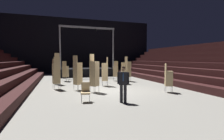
{
  "coord_description": "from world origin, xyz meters",
  "views": [
    {
      "loc": [
        -3.37,
        -10.4,
        2.08
      ],
      "look_at": [
        -0.17,
        -0.57,
        1.4
      ],
      "focal_mm": 26.98,
      "sensor_mm": 36.0,
      "label": 1
    }
  ],
  "objects_px": {
    "chair_stack_front_left": "(116,71)",
    "chair_stack_aisle_right": "(105,72)",
    "stage_riser": "(86,71)",
    "chair_stack_rear_left": "(78,73)",
    "chair_stack_rear_right": "(65,71)",
    "chair_stack_aisle_left": "(124,73)",
    "chair_stack_front_right": "(56,73)",
    "chair_stack_mid_centre": "(94,73)",
    "man_with_tie": "(123,82)",
    "chair_stack_mid_left": "(56,69)",
    "chair_stack_mid_right": "(128,69)",
    "loose_chair_near_man": "(86,91)",
    "chair_stack_rear_centre": "(169,78)"
  },
  "relations": [
    {
      "from": "chair_stack_aisle_right",
      "to": "loose_chair_near_man",
      "type": "distance_m",
      "value": 4.93
    },
    {
      "from": "chair_stack_front_left",
      "to": "loose_chair_near_man",
      "type": "bearing_deg",
      "value": 88.66
    },
    {
      "from": "chair_stack_rear_right",
      "to": "chair_stack_aisle_left",
      "type": "xyz_separation_m",
      "value": [
        4.51,
        -3.31,
        -0.04
      ]
    },
    {
      "from": "chair_stack_rear_left",
      "to": "chair_stack_aisle_left",
      "type": "bearing_deg",
      "value": 81.52
    },
    {
      "from": "chair_stack_front_right",
      "to": "loose_chair_near_man",
      "type": "relative_size",
      "value": 2.35
    },
    {
      "from": "chair_stack_rear_left",
      "to": "chair_stack_rear_right",
      "type": "height_order",
      "value": "chair_stack_rear_left"
    },
    {
      "from": "loose_chair_near_man",
      "to": "chair_stack_aisle_left",
      "type": "bearing_deg",
      "value": -119.25
    },
    {
      "from": "man_with_tie",
      "to": "chair_stack_mid_right",
      "type": "distance_m",
      "value": 7.81
    },
    {
      "from": "chair_stack_mid_left",
      "to": "chair_stack_mid_right",
      "type": "bearing_deg",
      "value": -24.06
    },
    {
      "from": "stage_riser",
      "to": "man_with_tie",
      "type": "bearing_deg",
      "value": -91.83
    },
    {
      "from": "chair_stack_rear_centre",
      "to": "loose_chair_near_man",
      "type": "distance_m",
      "value": 5.35
    },
    {
      "from": "chair_stack_mid_centre",
      "to": "chair_stack_front_right",
      "type": "bearing_deg",
      "value": -80.25
    },
    {
      "from": "chair_stack_rear_left",
      "to": "chair_stack_aisle_right",
      "type": "relative_size",
      "value": 1.04
    },
    {
      "from": "chair_stack_mid_centre",
      "to": "loose_chair_near_man",
      "type": "bearing_deg",
      "value": 26.15
    },
    {
      "from": "chair_stack_front_left",
      "to": "loose_chair_near_man",
      "type": "relative_size",
      "value": 1.99
    },
    {
      "from": "man_with_tie",
      "to": "chair_stack_front_right",
      "type": "distance_m",
      "value": 5.59
    },
    {
      "from": "chair_stack_aisle_left",
      "to": "man_with_tie",
      "type": "bearing_deg",
      "value": 85.94
    },
    {
      "from": "chair_stack_front_right",
      "to": "chair_stack_aisle_right",
      "type": "distance_m",
      "value": 3.57
    },
    {
      "from": "chair_stack_front_left",
      "to": "chair_stack_mid_left",
      "type": "distance_m",
      "value": 5.4
    },
    {
      "from": "chair_stack_rear_left",
      "to": "chair_stack_aisle_right",
      "type": "xyz_separation_m",
      "value": [
        2.21,
        1.26,
        -0.04
      ]
    },
    {
      "from": "chair_stack_front_left",
      "to": "chair_stack_rear_centre",
      "type": "bearing_deg",
      "value": 129.89
    },
    {
      "from": "man_with_tie",
      "to": "chair_stack_rear_right",
      "type": "relative_size",
      "value": 0.93
    },
    {
      "from": "chair_stack_front_left",
      "to": "chair_stack_front_right",
      "type": "bearing_deg",
      "value": 57.95
    },
    {
      "from": "chair_stack_front_left",
      "to": "chair_stack_aisle_right",
      "type": "height_order",
      "value": "chair_stack_aisle_right"
    },
    {
      "from": "chair_stack_mid_left",
      "to": "chair_stack_mid_right",
      "type": "distance_m",
      "value": 6.35
    },
    {
      "from": "chair_stack_front_right",
      "to": "chair_stack_mid_right",
      "type": "distance_m",
      "value": 6.76
    },
    {
      "from": "chair_stack_mid_right",
      "to": "chair_stack_front_left",
      "type": "bearing_deg",
      "value": -132.59
    },
    {
      "from": "man_with_tie",
      "to": "chair_stack_rear_left",
      "type": "distance_m",
      "value": 4.2
    },
    {
      "from": "chair_stack_mid_left",
      "to": "chair_stack_aisle_left",
      "type": "xyz_separation_m",
      "value": [
        5.31,
        -1.61,
        -0.38
      ]
    },
    {
      "from": "stage_riser",
      "to": "chair_stack_rear_left",
      "type": "height_order",
      "value": "stage_riser"
    },
    {
      "from": "chair_stack_rear_left",
      "to": "chair_stack_front_left",
      "type": "bearing_deg",
      "value": 102.46
    },
    {
      "from": "chair_stack_rear_right",
      "to": "chair_stack_aisle_left",
      "type": "height_order",
      "value": "chair_stack_rear_right"
    },
    {
      "from": "man_with_tie",
      "to": "chair_stack_front_left",
      "type": "height_order",
      "value": "chair_stack_front_left"
    },
    {
      "from": "chair_stack_mid_left",
      "to": "loose_chair_near_man",
      "type": "xyz_separation_m",
      "value": [
        1.36,
        -6.43,
        -0.75
      ]
    },
    {
      "from": "chair_stack_rear_centre",
      "to": "stage_riser",
      "type": "bearing_deg",
      "value": -138.47
    },
    {
      "from": "chair_stack_front_right",
      "to": "chair_stack_mid_left",
      "type": "height_order",
      "value": "chair_stack_mid_left"
    },
    {
      "from": "chair_stack_rear_right",
      "to": "man_with_tie",
      "type": "bearing_deg",
      "value": -42.67
    },
    {
      "from": "chair_stack_front_right",
      "to": "chair_stack_rear_right",
      "type": "relative_size",
      "value": 1.18
    },
    {
      "from": "chair_stack_rear_right",
      "to": "chair_stack_mid_right",
      "type": "bearing_deg",
      "value": 15.32
    },
    {
      "from": "chair_stack_mid_left",
      "to": "chair_stack_front_left",
      "type": "bearing_deg",
      "value": -17.1
    },
    {
      "from": "stage_riser",
      "to": "chair_stack_aisle_left",
      "type": "height_order",
      "value": "stage_riser"
    },
    {
      "from": "man_with_tie",
      "to": "chair_stack_rear_left",
      "type": "xyz_separation_m",
      "value": [
        -1.68,
        3.85,
        0.16
      ]
    },
    {
      "from": "chair_stack_mid_left",
      "to": "chair_stack_rear_right",
      "type": "bearing_deg",
      "value": 41.5
    },
    {
      "from": "chair_stack_front_right",
      "to": "chair_stack_mid_centre",
      "type": "xyz_separation_m",
      "value": [
        2.25,
        -1.83,
        0.08
      ]
    },
    {
      "from": "chair_stack_front_left",
      "to": "chair_stack_mid_left",
      "type": "height_order",
      "value": "chair_stack_mid_left"
    },
    {
      "from": "chair_stack_front_left",
      "to": "chair_stack_aisle_left",
      "type": "distance_m",
      "value": 2.2
    },
    {
      "from": "chair_stack_rear_left",
      "to": "chair_stack_mid_left",
      "type": "bearing_deg",
      "value": 170.5
    },
    {
      "from": "chair_stack_rear_centre",
      "to": "chair_stack_rear_right",
      "type": "bearing_deg",
      "value": -115.25
    },
    {
      "from": "chair_stack_aisle_left",
      "to": "chair_stack_aisle_right",
      "type": "bearing_deg",
      "value": 32.45
    },
    {
      "from": "chair_stack_aisle_right",
      "to": "chair_stack_front_left",
      "type": "bearing_deg",
      "value": -24.69
    }
  ]
}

